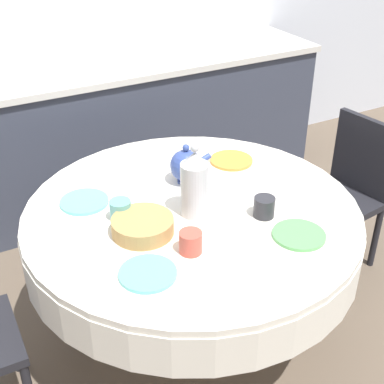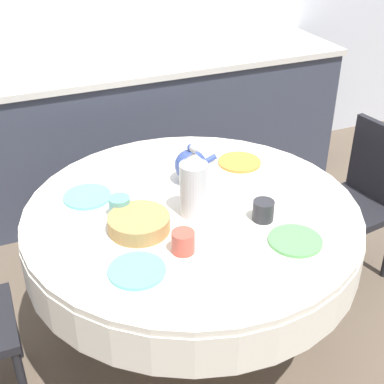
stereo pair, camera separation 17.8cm
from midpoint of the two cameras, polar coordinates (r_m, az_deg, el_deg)
ground_plane at (r=2.75m, az=-1.91°, el=-14.90°), size 12.00×12.00×0.00m
kitchen_counter at (r=3.60m, az=-12.45°, el=5.55°), size 3.24×0.64×0.95m
dining_table at (r=2.35m, az=-2.17°, el=-4.25°), size 1.45×1.45×0.74m
chair_left at (r=3.05m, az=14.57°, el=0.45°), size 0.45×0.45×0.86m
plate_near_left at (r=1.93m, az=-7.40°, el=-8.69°), size 0.21×0.21×0.01m
cup_near_left at (r=2.00m, az=-2.70°, el=-5.45°), size 0.09×0.09×0.09m
plate_near_right at (r=2.13m, az=9.00°, el=-4.60°), size 0.21×0.21×0.01m
cup_near_right at (r=2.21m, az=5.44°, el=-1.66°), size 0.09×0.09×0.09m
plate_far_left at (r=2.37m, az=-13.54°, el=-1.07°), size 0.21×0.21×0.01m
cup_far_left at (r=2.22m, az=-9.91°, el=-1.99°), size 0.09×0.09×0.09m
plate_far_right at (r=2.65m, az=2.31°, el=3.35°), size 0.21×0.21×0.01m
cup_far_right at (r=2.52m, az=-1.19°, el=2.78°), size 0.09×0.09×0.09m
coffee_carafe at (r=2.17m, az=-2.06°, el=0.78°), size 0.12×0.12×0.32m
teapot at (r=2.43m, az=-2.70°, el=2.80°), size 0.20×0.15×0.19m
bread_basket at (r=2.13m, az=-7.68°, el=-3.67°), size 0.25×0.25×0.07m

